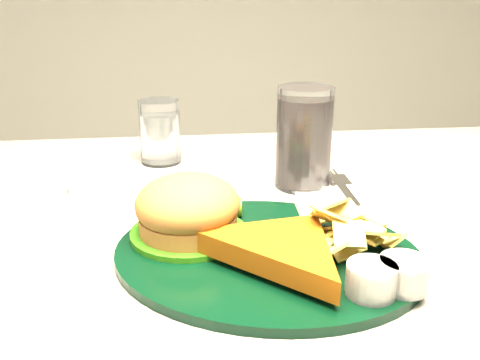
{
  "coord_description": "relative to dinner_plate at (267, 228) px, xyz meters",
  "views": [
    {
      "loc": [
        -0.03,
        -0.62,
        1.03
      ],
      "look_at": [
        0.04,
        0.0,
        0.8
      ],
      "focal_mm": 40.0,
      "sensor_mm": 36.0,
      "label": 1
    }
  ],
  "objects": [
    {
      "name": "water_glass",
      "position": [
        -0.12,
        0.35,
        0.01
      ],
      "size": [
        0.09,
        0.09,
        0.1
      ],
      "primitive_type": "cylinder",
      "rotation": [
        0.0,
        0.0,
        0.41
      ],
      "color": "silver",
      "rests_on": "table"
    },
    {
      "name": "cola_glass",
      "position": [
        0.09,
        0.21,
        0.04
      ],
      "size": [
        0.09,
        0.09,
        0.15
      ],
      "primitive_type": "cylinder",
      "rotation": [
        0.0,
        0.0,
        -0.11
      ],
      "color": "black",
      "rests_on": "table"
    },
    {
      "name": "fork_napkin",
      "position": [
        0.14,
        0.13,
        -0.03
      ],
      "size": [
        0.15,
        0.2,
        0.01
      ],
      "primitive_type": null,
      "rotation": [
        0.0,
        0.0,
        -0.02
      ],
      "color": "white",
      "rests_on": "table"
    },
    {
      "name": "ramekin",
      "position": [
        -0.23,
        0.22,
        -0.02
      ],
      "size": [
        0.04,
        0.04,
        0.03
      ],
      "primitive_type": "cylinder",
      "rotation": [
        0.0,
        0.0,
        -0.04
      ],
      "color": "white",
      "rests_on": "table"
    },
    {
      "name": "dinner_plate",
      "position": [
        0.0,
        0.0,
        0.0
      ],
      "size": [
        0.4,
        0.37,
        0.07
      ],
      "primitive_type": null,
      "rotation": [
        0.0,
        0.0,
        -0.33
      ],
      "color": "black",
      "rests_on": "table"
    }
  ]
}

